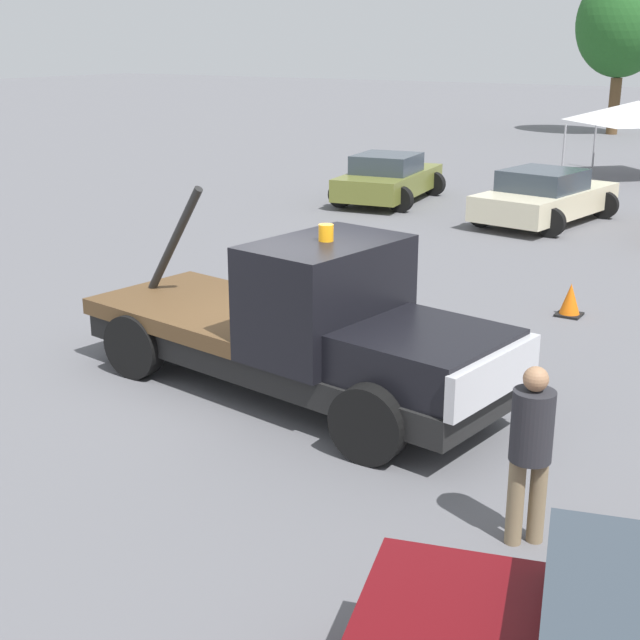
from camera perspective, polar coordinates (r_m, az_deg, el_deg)
ground_plane at (r=11.64m, az=-2.09°, el=-4.53°), size 160.00×160.00×0.00m
tow_truck at (r=11.11m, az=-0.76°, el=-0.66°), size 6.20×2.75×2.51m
person_near_truck at (r=8.12m, az=13.35°, el=-7.69°), size 0.38×0.38×1.70m
parked_car_olive at (r=25.24m, az=4.40°, el=9.02°), size 2.78×4.45×1.34m
parked_car_cream at (r=22.83m, az=14.20°, el=7.64°), size 2.90×4.57×1.34m
canopy_tent_white at (r=31.18m, az=19.64°, el=12.44°), size 3.58×3.58×2.47m
tree_center at (r=45.53m, az=18.76°, el=17.49°), size 4.18×4.18×7.46m
traffic_cone at (r=15.23m, az=15.72°, el=1.18°), size 0.40×0.40×0.55m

